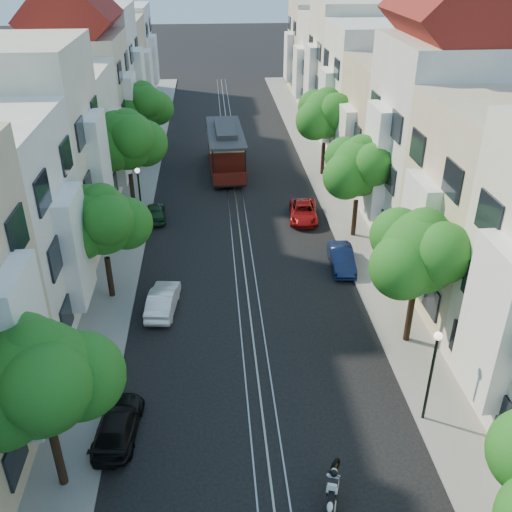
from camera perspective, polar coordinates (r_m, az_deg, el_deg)
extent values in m
plane|color=black|center=(43.39, -2.11, 6.44)|extent=(200.00, 200.00, 0.00)
cube|color=gray|center=(44.23, 7.37, 6.75)|extent=(2.50, 80.00, 0.12)
cube|color=gray|center=(43.70, -11.71, 6.09)|extent=(2.50, 80.00, 0.12)
cube|color=gray|center=(43.36, -2.84, 6.42)|extent=(0.06, 80.00, 0.02)
cube|color=gray|center=(43.38, -2.11, 6.45)|extent=(0.06, 80.00, 0.02)
cube|color=gray|center=(43.41, -1.38, 6.47)|extent=(0.06, 80.00, 0.02)
cube|color=tan|center=(43.38, -2.11, 6.44)|extent=(0.08, 80.00, 0.01)
cube|color=white|center=(22.31, 22.52, -6.14)|extent=(0.90, 3.04, 6.05)
cube|color=beige|center=(29.97, 22.92, 3.75)|extent=(7.00, 8.00, 10.00)
cube|color=white|center=(28.79, 15.85, 2.22)|extent=(0.90, 3.04, 5.50)
cube|color=silver|center=(36.39, 17.92, 10.62)|extent=(7.00, 8.00, 12.00)
cube|color=white|center=(35.45, 11.91, 9.28)|extent=(0.90, 3.04, 6.60)
cube|color=#C6B28C|center=(43.99, 13.96, 12.15)|extent=(7.00, 8.00, 9.00)
cube|color=white|center=(43.18, 8.95, 11.33)|extent=(0.90, 3.04, 4.95)
cube|color=white|center=(51.21, 11.38, 15.62)|extent=(7.00, 8.00, 10.50)
cube|color=white|center=(50.53, 6.99, 14.80)|extent=(0.90, 3.04, 5.78)
cube|color=beige|center=(58.68, 9.38, 17.96)|extent=(7.00, 8.00, 11.50)
cube|color=white|center=(58.10, 5.49, 17.16)|extent=(0.90, 3.04, 6.32)
cube|color=silver|center=(66.53, 7.70, 18.48)|extent=(7.00, 8.00, 9.50)
cube|color=white|center=(66.00, 4.27, 17.89)|extent=(0.90, 3.04, 5.23)
cube|color=beige|center=(74.22, 6.43, 19.83)|extent=(7.00, 8.00, 10.00)
cube|color=white|center=(73.75, 3.32, 19.26)|extent=(0.90, 3.04, 5.50)
cube|color=white|center=(21.15, -22.04, -8.43)|extent=(0.90, 3.04, 5.93)
cube|color=white|center=(27.89, -17.72, 0.84)|extent=(0.90, 3.04, 5.39)
cube|color=beige|center=(35.36, -21.72, 9.23)|extent=(7.00, 8.00, 11.76)
cube|color=white|center=(34.74, -15.40, 8.27)|extent=(0.90, 3.04, 6.47)
cube|color=silver|center=(43.13, -18.67, 11.04)|extent=(7.00, 8.00, 8.82)
cube|color=white|center=(42.59, -13.49, 10.53)|extent=(0.90, 3.04, 4.85)
cube|color=beige|center=(50.47, -16.89, 14.65)|extent=(7.00, 8.00, 10.29)
cube|color=white|center=(50.02, -12.38, 14.11)|extent=(0.90, 3.04, 5.66)
cube|color=silver|center=(58.04, -15.50, 17.10)|extent=(7.00, 8.00, 11.27)
cube|color=white|center=(57.66, -11.52, 16.55)|extent=(0.90, 3.04, 6.20)
cube|color=#C6B28C|center=(65.97, -14.25, 17.72)|extent=(7.00, 8.00, 9.31)
cube|color=white|center=(65.62, -10.74, 17.35)|extent=(0.90, 3.04, 5.12)
cube|color=white|center=(73.72, -13.37, 19.13)|extent=(7.00, 8.00, 9.80)
cube|color=white|center=(73.41, -10.20, 18.77)|extent=(0.90, 3.04, 5.39)
cylinder|color=black|center=(27.46, 15.07, -6.00)|extent=(0.30, 0.30, 2.45)
sphere|color=#145115|center=(25.69, 16.04, 0.35)|extent=(3.64, 3.64, 3.64)
sphere|color=#145115|center=(26.67, 17.81, 0.20)|extent=(2.91, 2.91, 2.91)
sphere|color=#145115|center=(24.95, 14.41, -1.10)|extent=(2.84, 2.84, 2.84)
sphere|color=#145115|center=(25.41, 16.46, 2.25)|extent=(2.18, 2.18, 2.18)
cylinder|color=black|center=(36.59, 9.82, 3.79)|extent=(0.30, 0.30, 2.38)
sphere|color=#145115|center=(35.31, 10.27, 8.73)|extent=(3.54, 3.54, 3.54)
sphere|color=#145115|center=(36.19, 11.74, 8.42)|extent=(2.83, 2.83, 2.83)
sphere|color=#145115|center=(34.55, 8.96, 7.86)|extent=(2.76, 2.76, 2.76)
sphere|color=#145115|center=(35.13, 10.52, 10.17)|extent=(2.12, 2.12, 2.12)
cylinder|color=black|center=(46.50, 6.70, 9.66)|extent=(0.30, 0.30, 2.52)
sphere|color=#145115|center=(45.46, 6.96, 13.90)|extent=(3.74, 3.74, 3.74)
sphere|color=#145115|center=(46.26, 8.19, 13.57)|extent=(3.00, 3.00, 3.00)
sphere|color=#145115|center=(44.70, 5.88, 13.29)|extent=(2.92, 2.92, 2.92)
sphere|color=#145115|center=(45.35, 7.13, 15.02)|extent=(2.25, 2.25, 2.25)
cylinder|color=black|center=(21.50, -19.17, -18.47)|extent=(0.30, 0.30, 2.45)
sphere|color=#145115|center=(19.19, -20.85, -11.37)|extent=(3.64, 3.64, 3.64)
sphere|color=#145115|center=(19.52, -17.14, -11.37)|extent=(2.91, 2.91, 2.91)
sphere|color=#145115|center=(19.18, -23.99, -13.32)|extent=(2.84, 2.84, 2.84)
sphere|color=#145115|center=(18.70, -20.96, -9.06)|extent=(2.18, 2.18, 2.18)
cylinder|color=black|center=(30.75, -14.42, -2.02)|extent=(0.30, 0.30, 2.27)
sphere|color=#145115|center=(29.28, -15.18, 3.38)|extent=(3.38, 3.38, 3.38)
sphere|color=#145115|center=(29.70, -12.85, 3.21)|extent=(2.70, 2.70, 2.70)
sphere|color=#145115|center=(28.98, -17.16, 2.16)|extent=(2.64, 2.64, 2.64)
sphere|color=#145115|center=(28.99, -15.18, 5.08)|extent=(2.03, 2.03, 2.03)
cylinder|color=black|center=(40.42, -12.25, 6.23)|extent=(0.30, 0.30, 2.62)
sphere|color=#145115|center=(39.18, -12.82, 11.24)|extent=(3.90, 3.90, 3.90)
sphere|color=#145115|center=(39.63, -11.07, 11.01)|extent=(3.12, 3.12, 3.12)
sphere|color=#145115|center=(38.76, -14.31, 10.40)|extent=(3.04, 3.04, 3.04)
sphere|color=#145115|center=(39.00, -12.80, 12.55)|extent=(2.34, 2.34, 2.34)
cylinder|color=black|center=(50.73, -10.88, 10.91)|extent=(0.30, 0.30, 2.38)
sphere|color=#145115|center=(49.82, -11.25, 14.58)|extent=(3.54, 3.54, 3.54)
sphere|color=#145115|center=(50.29, -9.87, 14.37)|extent=(2.83, 2.83, 2.83)
sphere|color=#145115|center=(49.33, -12.42, 13.97)|extent=(2.76, 2.76, 2.76)
sphere|color=#145115|center=(49.69, -11.22, 15.62)|extent=(2.12, 2.12, 2.12)
cylinder|color=black|center=(23.03, 17.01, -11.64)|extent=(0.12, 0.12, 4.00)
sphere|color=#FFF2CC|center=(21.83, 17.77, -7.63)|extent=(0.32, 0.32, 0.32)
cylinder|color=black|center=(37.30, -11.48, 5.50)|extent=(0.12, 0.12, 4.00)
sphere|color=#FFF2CC|center=(36.57, -11.79, 8.37)|extent=(0.32, 0.32, 0.32)
torus|color=black|center=(20.69, 7.43, -23.60)|extent=(0.34, 0.72, 0.71)
torus|color=black|center=(21.10, 7.88, -20.19)|extent=(0.52, 0.62, 0.70)
ellipsoid|color=silver|center=(20.74, 7.69, -21.64)|extent=(0.68, 1.04, 0.77)
ellipsoid|color=silver|center=(20.44, 7.66, -21.70)|extent=(0.49, 0.60, 0.44)
cube|color=black|center=(20.28, 7.51, -22.85)|extent=(0.35, 0.55, 0.29)
cube|color=silver|center=(20.34, 7.67, -21.61)|extent=(0.46, 0.61, 0.30)
sphere|color=black|center=(20.44, 7.79, -20.72)|extent=(0.25, 0.25, 0.25)
cube|color=black|center=(47.40, -3.00, 9.06)|extent=(2.84, 8.93, 0.33)
cube|color=#50130D|center=(46.96, -3.04, 10.58)|extent=(2.84, 5.61, 2.65)
cube|color=beige|center=(46.66, -3.07, 11.74)|extent=(2.89, 5.67, 0.66)
cube|color=#2D2D30|center=(46.53, -3.09, 12.26)|extent=(3.06, 8.93, 0.20)
cube|color=#2D2D30|center=(46.45, -3.10, 12.59)|extent=(1.71, 5.03, 0.39)
imported|color=#0B1638|center=(33.20, 8.55, -0.24)|extent=(1.47, 3.69, 1.19)
imported|color=maroon|center=(38.83, 4.76, 4.43)|extent=(2.27, 4.16, 1.10)
imported|color=black|center=(23.18, -13.65, -16.03)|extent=(1.82, 3.87, 1.09)
imported|color=white|center=(29.50, -9.29, -4.36)|extent=(1.69, 3.79, 1.21)
imported|color=#15351C|center=(39.26, -9.98, 4.33)|extent=(1.58, 3.27, 1.08)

